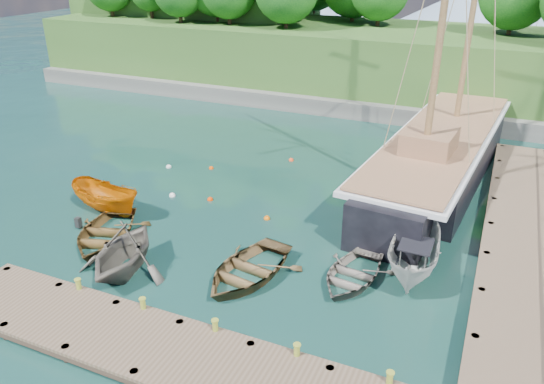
{
  "coord_description": "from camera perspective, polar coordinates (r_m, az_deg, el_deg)",
  "views": [
    {
      "loc": [
        9.62,
        -17.54,
        12.63
      ],
      "look_at": [
        0.46,
        3.21,
        2.0
      ],
      "focal_mm": 35.0,
      "sensor_mm": 36.0,
      "label": 1
    }
  ],
  "objects": [
    {
      "name": "rowboat_1",
      "position": [
        23.64,
        -15.48,
        -8.22
      ],
      "size": [
        4.62,
        5.11,
        2.36
      ],
      "primitive_type": "imported",
      "rotation": [
        0.0,
        0.0,
        0.19
      ],
      "color": "#59534A",
      "rests_on": "ground"
    },
    {
      "name": "bollard_1",
      "position": [
        20.66,
        -13.49,
        -13.39
      ],
      "size": [
        0.26,
        0.26,
        0.45
      ],
      "primitive_type": "cylinder",
      "color": "olive",
      "rests_on": "ground"
    },
    {
      "name": "bollard_0",
      "position": [
        22.35,
        -19.8,
        -11.02
      ],
      "size": [
        0.26,
        0.26,
        0.45
      ],
      "primitive_type": "cylinder",
      "color": "olive",
      "rests_on": "ground"
    },
    {
      "name": "mooring_buoy_2",
      "position": [
        26.88,
        -0.55,
        -2.92
      ],
      "size": [
        0.32,
        0.32,
        0.32
      ],
      "primitive_type": "sphere",
      "color": "#E66105",
      "rests_on": "ground"
    },
    {
      "name": "ground",
      "position": [
        23.66,
        -4.19,
        -7.23
      ],
      "size": [
        160.0,
        160.0,
        0.0
      ],
      "primitive_type": "plane",
      "color": "#153529",
      "rests_on": "ground"
    },
    {
      "name": "mooring_buoy_5",
      "position": [
        34.17,
        2.08,
        3.4
      ],
      "size": [
        0.31,
        0.31,
        0.31
      ],
      "primitive_type": "sphere",
      "color": "#EC3F17",
      "rests_on": "ground"
    },
    {
      "name": "headland",
      "position": [
        54.3,
        -0.91,
        17.59
      ],
      "size": [
        51.0,
        19.31,
        12.9
      ],
      "color": "#474744",
      "rests_on": "ground"
    },
    {
      "name": "mooring_buoy_4",
      "position": [
        33.11,
        -6.56,
        2.51
      ],
      "size": [
        0.29,
        0.29,
        0.29
      ],
      "primitive_type": "sphere",
      "color": "#ED4400",
      "rests_on": "ground"
    },
    {
      "name": "mooring_buoy_6",
      "position": [
        33.7,
        -11.05,
        2.61
      ],
      "size": [
        0.34,
        0.34,
        0.34
      ],
      "primitive_type": "sphere",
      "color": "silver",
      "rests_on": "ground"
    },
    {
      "name": "distant_ridge",
      "position": [
        88.09,
        21.36,
        18.11
      ],
      "size": [
        117.0,
        40.0,
        10.0
      ],
      "color": "#728CA5",
      "rests_on": "ground"
    },
    {
      "name": "motorboat_orange",
      "position": [
        28.88,
        -17.24,
        -2.05
      ],
      "size": [
        4.79,
        2.52,
        1.76
      ],
      "primitive_type": "imported",
      "rotation": [
        0.0,
        0.0,
        1.39
      ],
      "color": "#C55F02",
      "rests_on": "ground"
    },
    {
      "name": "rowboat_0",
      "position": [
        26.25,
        -17.48,
        -4.94
      ],
      "size": [
        4.79,
        5.69,
        1.01
      ],
      "primitive_type": "imported",
      "rotation": [
        0.0,
        0.0,
        0.31
      ],
      "color": "#4F3819",
      "rests_on": "ground"
    },
    {
      "name": "mooring_buoy_0",
      "position": [
        29.79,
        -10.67,
        -0.44
      ],
      "size": [
        0.36,
        0.36,
        0.36
      ],
      "primitive_type": "sphere",
      "color": "silver",
      "rests_on": "ground"
    },
    {
      "name": "schooner",
      "position": [
        32.94,
        17.49,
        3.48
      ],
      "size": [
        6.91,
        27.81,
        20.42
      ],
      "rotation": [
        0.0,
        0.0,
        -0.09
      ],
      "color": "black",
      "rests_on": "ground"
    },
    {
      "name": "dock_near",
      "position": [
        18.13,
        -8.35,
        -17.49
      ],
      "size": [
        20.0,
        3.2,
        1.1
      ],
      "color": "brown",
      "rests_on": "ground"
    },
    {
      "name": "mooring_buoy_1",
      "position": [
        29.03,
        -6.67,
        -0.87
      ],
      "size": [
        0.32,
        0.32,
        0.32
      ],
      "primitive_type": "sphere",
      "color": "#F73600",
      "rests_on": "ground"
    },
    {
      "name": "bollard_2",
      "position": [
        19.29,
        -6.02,
        -15.94
      ],
      "size": [
        0.26,
        0.26,
        0.45
      ],
      "primitive_type": "cylinder",
      "color": "olive",
      "rests_on": "ground"
    },
    {
      "name": "mooring_buoy_3",
      "position": [
        27.62,
        9.94,
        -2.51
      ],
      "size": [
        0.32,
        0.32,
        0.32
      ],
      "primitive_type": "sphere",
      "color": "silver",
      "rests_on": "ground"
    },
    {
      "name": "dock_east",
      "position": [
        27.47,
        25.12,
        -3.84
      ],
      "size": [
        3.2,
        24.0,
        1.1
      ],
      "color": "brown",
      "rests_on": "ground"
    },
    {
      "name": "bollard_3",
      "position": [
        18.32,
        2.64,
        -18.5
      ],
      "size": [
        0.26,
        0.26,
        0.45
      ],
      "primitive_type": "cylinder",
      "color": "olive",
      "rests_on": "ground"
    },
    {
      "name": "cabin_boat_white",
      "position": [
        23.43,
        14.87,
        -8.46
      ],
      "size": [
        2.35,
        5.5,
        2.08
      ],
      "primitive_type": "imported",
      "rotation": [
        0.0,
        0.0,
        0.06
      ],
      "color": "beige",
      "rests_on": "ground"
    },
    {
      "name": "rowboat_3",
      "position": [
        22.49,
        8.51,
        -9.37
      ],
      "size": [
        3.45,
        4.46,
        0.85
      ],
      "primitive_type": "imported",
      "rotation": [
        0.0,
        0.0,
        -0.13
      ],
      "color": "#655D54",
      "rests_on": "ground"
    },
    {
      "name": "rowboat_2",
      "position": [
        22.47,
        -2.65,
        -9.11
      ],
      "size": [
        4.24,
        5.4,
        1.02
      ],
      "primitive_type": "imported",
      "rotation": [
        0.0,
        0.0,
        -0.16
      ],
      "color": "brown",
      "rests_on": "ground"
    }
  ]
}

